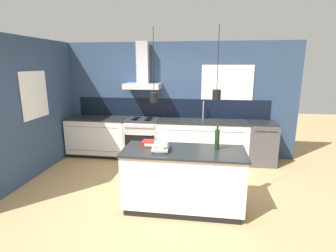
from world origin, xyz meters
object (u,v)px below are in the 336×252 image
Objects in this scene: oven_range at (143,138)px; book_stack at (161,147)px; red_supply_box at (150,143)px; dishwasher at (261,143)px; bottle_on_island at (217,139)px.

book_stack is at bearing -69.90° from oven_range.
book_stack is 1.46× the size of red_supply_box.
oven_range is 2.08m from red_supply_box.
dishwasher is at bearing 0.09° from oven_range.
book_stack reaches higher than red_supply_box.
bottle_on_island is 1.00m from red_supply_box.
red_supply_box is at bearing 133.88° from book_stack.
dishwasher is (2.62, 0.00, -0.00)m from oven_range.
oven_range is 2.58m from bottle_on_island.
book_stack is at bearing -167.19° from bottle_on_island.
oven_range is at bearing 110.10° from book_stack.
oven_range and dishwasher have the same top height.
oven_range is at bearing -179.91° from dishwasher.
dishwasher is 2.82× the size of book_stack.
red_supply_box is (-0.19, 0.20, -0.02)m from book_stack.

